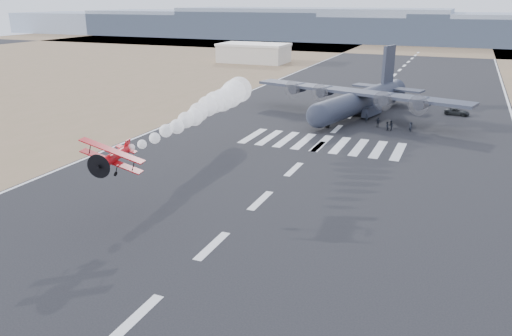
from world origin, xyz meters
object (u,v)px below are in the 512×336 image
Objects in this scene: hangar_left at (254,53)px; transport_aircraft at (361,99)px; crew_f at (313,116)px; crew_c at (411,127)px; crew_h at (391,125)px; crew_b at (387,126)px; crew_d at (378,122)px; aerobatic_biplane at (112,157)px; support_vehicle at (457,112)px; crew_g at (367,118)px; crew_a at (410,127)px; crew_e at (336,117)px.

transport_aircraft is (53.55, -72.25, -0.13)m from hangar_left.
crew_c is at bearing -121.25° from crew_f.
hangar_left is at bearing -153.25° from crew_h.
crew_d reaches higher than crew_b.
aerobatic_biplane is 0.15× the size of transport_aircraft.
support_vehicle is at bearing 37.49° from transport_aircraft.
support_vehicle is 2.87× the size of crew_g.
crew_c is at bearing 168.13° from support_vehicle.
crew_f is 15.15m from crew_h.
crew_c is at bearing -33.16° from crew_a.
crew_d reaches higher than crew_f.
crew_f is at bearing 54.40° from crew_a.
crew_f is (-25.29, -14.84, 0.12)m from support_vehicle.
crew_f is at bearing -93.21° from crew_c.
crew_c is at bearing 153.08° from crew_e.
hangar_left is 99.72m from crew_d.
transport_aircraft is 26.28× the size of crew_e.
crew_b is 2.63m from crew_d.
transport_aircraft reaches higher than crew_h.
support_vehicle is at bearing 60.59° from aerobatic_biplane.
crew_e is 10.97m from crew_h.
crew_e is (-20.97, -14.70, 0.17)m from support_vehicle.
crew_c reaches higher than support_vehicle.
transport_aircraft is 27.99× the size of crew_f.
crew_a is at bearing 89.65° from crew_h.
transport_aircraft reaches higher than hangar_left.
crew_e is (-3.20, -7.23, -2.45)m from transport_aircraft.
aerobatic_biplane reaches higher than hangar_left.
crew_a is 0.99× the size of crew_e.
crew_g is 6.76m from crew_h.
support_vehicle is 2.63× the size of crew_d.
aerobatic_biplane is at bearing -158.75° from crew_g.
transport_aircraft is 24.25× the size of crew_d.
crew_h is at bearing -73.33° from crew_c.
transport_aircraft is at bearing 72.89° from aerobatic_biplane.
support_vehicle is at bearing 159.49° from crew_c.
support_vehicle is (17.77, 7.47, -2.62)m from transport_aircraft.
crew_a is (-7.09, -16.95, 0.16)m from support_vehicle.
crew_b is 1.00× the size of crew_f.
crew_d is 12.46m from crew_f.
crew_c is (10.70, -9.19, -2.50)m from transport_aircraft.
crew_c is at bearing -25.96° from transport_aircraft.
crew_c reaches higher than crew_f.
aerobatic_biplane is at bearing -105.84° from crew_d.
crew_h reaches higher than crew_e.
crew_f is (-12.40, 1.14, -0.12)m from crew_d.
crew_f is at bearing 137.64° from crew_g.
crew_e is at bearing -113.70° from crew_f.
crew_b is 4.09m from crew_c.
transport_aircraft is at bearing -153.32° from crew_h.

